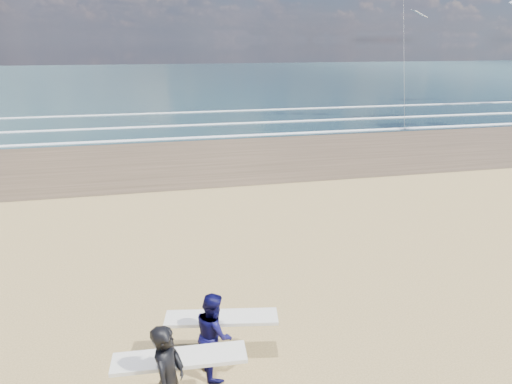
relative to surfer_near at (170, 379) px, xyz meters
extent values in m
cube|color=#453725|center=(20.19, 18.69, -1.01)|extent=(220.00, 12.00, 0.01)
cube|color=#162C32|center=(20.19, 72.69, -1.00)|extent=(220.00, 100.00, 0.02)
cube|color=white|center=(20.19, 23.49, -0.96)|extent=(220.00, 0.50, 0.05)
cube|color=white|center=(20.19, 28.19, -0.96)|extent=(220.00, 0.50, 0.05)
cube|color=white|center=(20.19, 34.69, -0.96)|extent=(220.00, 0.50, 0.05)
imported|color=black|center=(-0.02, -0.04, -0.01)|extent=(0.71, 0.85, 2.00)
cube|color=silver|center=(0.18, 0.31, 0.12)|extent=(2.23, 0.65, 0.07)
imported|color=#0C0A3D|center=(0.86, 1.23, -0.16)|extent=(0.71, 0.88, 1.70)
cube|color=silver|center=(1.06, 1.58, -0.07)|extent=(2.26, 0.89, 0.07)
cube|color=slate|center=(17.53, 23.28, -0.96)|extent=(0.12, 0.12, 0.10)
camera|label=1|loc=(0.05, -6.08, 5.10)|focal=32.00mm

